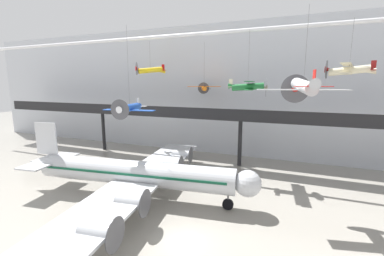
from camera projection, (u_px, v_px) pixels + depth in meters
ground_plane at (185, 241)px, 23.93m from camera, size 260.00×260.00×0.00m
hangar_back_wall at (249, 91)px, 50.89m from camera, size 140.00×3.00×26.15m
mezzanine_walkway at (240, 118)px, 43.63m from camera, size 110.00×3.20×10.34m
ceiling_truss_beam at (239, 31)px, 39.14m from camera, size 120.00×0.60×0.60m
airliner_silver_main at (133, 173)px, 32.28m from camera, size 31.67×36.15×9.34m
suspended_plane_green_biplane at (248, 86)px, 37.54m from camera, size 5.73×7.02×9.38m
suspended_plane_blue_trainer at (130, 108)px, 34.51m from camera, size 7.25×5.95×11.87m
suspended_plane_cream_biplane at (349, 70)px, 31.03m from camera, size 5.50×6.66×7.02m
suspended_plane_yellow_lowwing at (150, 70)px, 47.87m from camera, size 5.76×5.80×6.14m
suspended_plane_orange_highwing at (204, 88)px, 48.56m from camera, size 6.16×5.33×9.51m
suspended_plane_silver_racer at (303, 86)px, 25.82m from camera, size 9.04×7.51×9.69m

